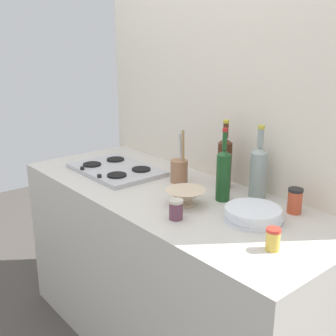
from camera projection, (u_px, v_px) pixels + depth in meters
name	position (u px, v px, depth m)	size (l,w,h in m)	color
counter_block	(168.00, 272.00, 2.23)	(1.80, 0.70, 0.90)	beige
backsplash_panel	(223.00, 137.00, 2.26)	(1.90, 0.06, 2.24)	beige
stovetop_hob	(116.00, 169.00, 2.39)	(0.51, 0.36, 0.04)	#B2B2B7
plate_stack	(253.00, 214.00, 1.75)	(0.24, 0.24, 0.06)	white
wine_bottle_leftmost	(225.00, 161.00, 2.12)	(0.07, 0.07, 0.34)	#472314
wine_bottle_mid_left	(223.00, 174.00, 1.94)	(0.07, 0.07, 0.34)	#19471E
wine_bottle_mid_right	(258.00, 170.00, 1.99)	(0.08, 0.08, 0.34)	gray
mixing_bowl	(185.00, 197.00, 1.91)	(0.18, 0.18, 0.07)	beige
utensil_crock	(179.00, 170.00, 2.21)	(0.09, 0.09, 0.28)	#996B4C
condiment_jar_front	(295.00, 201.00, 1.82)	(0.07, 0.07, 0.11)	#C64C2D
condiment_jar_rear	(273.00, 239.00, 1.51)	(0.05, 0.05, 0.08)	gold
condiment_jar_spare	(176.00, 209.00, 1.76)	(0.06, 0.06, 0.09)	#66384C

